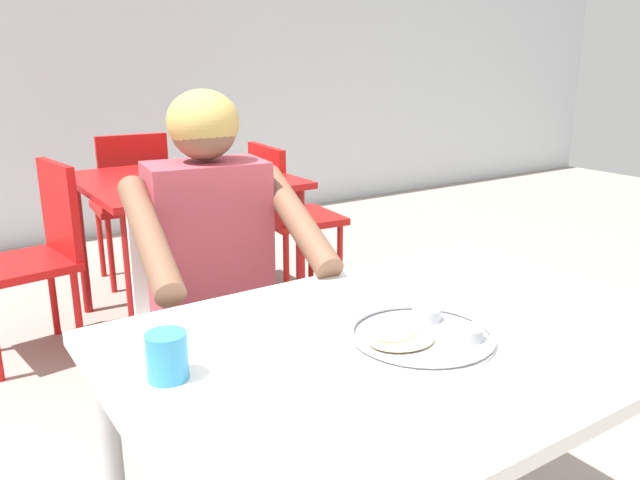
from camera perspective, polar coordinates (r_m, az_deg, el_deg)
The scene contains 9 objects.
table_foreground at distance 1.36m, azimuth 7.93°, elevation -11.21°, with size 1.19×0.82×0.73m.
thali_tray at distance 1.30m, azimuth 9.24°, elevation -8.33°, with size 0.30×0.30×0.03m.
drinking_cup at distance 1.16m, azimuth -13.66°, elevation -10.02°, with size 0.07×0.07×0.09m.
chair_foreground at distance 2.10m, azimuth -10.75°, elevation -6.34°, with size 0.45×0.46×0.82m.
diner_foreground at distance 1.82m, azimuth -9.10°, elevation -2.02°, with size 0.54×0.59×1.20m.
table_background_red at distance 3.09m, azimuth -12.21°, elevation 4.14°, with size 0.93×0.93×0.73m.
chair_red_left at distance 3.00m, azimuth -24.17°, elevation -0.62°, with size 0.47×0.45×0.85m.
chair_red_right at distance 3.38m, azimuth -3.09°, elevation 2.78°, with size 0.44×0.45×0.85m.
chair_red_far at distance 3.74m, azimuth -16.59°, elevation 3.69°, with size 0.43×0.42×0.88m.
Camera 1 is at (-0.77, -0.86, 1.28)m, focal length 35.45 mm.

